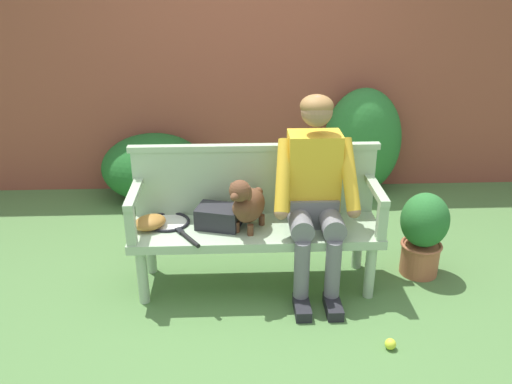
{
  "coord_description": "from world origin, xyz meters",
  "views": [
    {
      "loc": [
        -0.14,
        -3.23,
        2.11
      ],
      "look_at": [
        0.0,
        0.0,
        0.69
      ],
      "focal_mm": 38.28,
      "sensor_mm": 36.0,
      "label": 1
    }
  ],
  "objects_px": {
    "tennis_racket": "(170,223)",
    "sports_bag": "(219,217)",
    "potted_plant": "(423,231)",
    "baseball_glove": "(150,222)",
    "person_seated": "(315,188)",
    "dog_on_bench": "(247,204)",
    "garden_bench": "(256,234)",
    "tennis_ball": "(390,344)"
  },
  "relations": [
    {
      "from": "tennis_racket",
      "to": "tennis_ball",
      "type": "relative_size",
      "value": 8.47
    },
    {
      "from": "baseball_glove",
      "to": "garden_bench",
      "type": "bearing_deg",
      "value": -38.3
    },
    {
      "from": "potted_plant",
      "to": "garden_bench",
      "type": "bearing_deg",
      "value": -175.63
    },
    {
      "from": "garden_bench",
      "to": "person_seated",
      "type": "bearing_deg",
      "value": -1.74
    },
    {
      "from": "sports_bag",
      "to": "tennis_ball",
      "type": "height_order",
      "value": "sports_bag"
    },
    {
      "from": "tennis_racket",
      "to": "potted_plant",
      "type": "relative_size",
      "value": 0.91
    },
    {
      "from": "dog_on_bench",
      "to": "potted_plant",
      "type": "distance_m",
      "value": 1.28
    },
    {
      "from": "baseball_glove",
      "to": "potted_plant",
      "type": "relative_size",
      "value": 0.36
    },
    {
      "from": "tennis_racket",
      "to": "baseball_glove",
      "type": "distance_m",
      "value": 0.14
    },
    {
      "from": "garden_bench",
      "to": "potted_plant",
      "type": "bearing_deg",
      "value": 4.37
    },
    {
      "from": "dog_on_bench",
      "to": "tennis_ball",
      "type": "height_order",
      "value": "dog_on_bench"
    },
    {
      "from": "dog_on_bench",
      "to": "potted_plant",
      "type": "height_order",
      "value": "dog_on_bench"
    },
    {
      "from": "garden_bench",
      "to": "tennis_ball",
      "type": "height_order",
      "value": "garden_bench"
    },
    {
      "from": "dog_on_bench",
      "to": "baseball_glove",
      "type": "bearing_deg",
      "value": 175.22
    },
    {
      "from": "garden_bench",
      "to": "potted_plant",
      "type": "relative_size",
      "value": 2.67
    },
    {
      "from": "potted_plant",
      "to": "person_seated",
      "type": "bearing_deg",
      "value": -172.73
    },
    {
      "from": "tennis_ball",
      "to": "tennis_racket",
      "type": "bearing_deg",
      "value": 149.68
    },
    {
      "from": "garden_bench",
      "to": "sports_bag",
      "type": "distance_m",
      "value": 0.28
    },
    {
      "from": "dog_on_bench",
      "to": "sports_bag",
      "type": "distance_m",
      "value": 0.23
    },
    {
      "from": "person_seated",
      "to": "dog_on_bench",
      "type": "bearing_deg",
      "value": -174.62
    },
    {
      "from": "garden_bench",
      "to": "baseball_glove",
      "type": "distance_m",
      "value": 0.71
    },
    {
      "from": "garden_bench",
      "to": "sports_bag",
      "type": "bearing_deg",
      "value": 176.68
    },
    {
      "from": "baseball_glove",
      "to": "potted_plant",
      "type": "height_order",
      "value": "potted_plant"
    },
    {
      "from": "tennis_racket",
      "to": "sports_bag",
      "type": "bearing_deg",
      "value": -6.3
    },
    {
      "from": "garden_bench",
      "to": "tennis_racket",
      "type": "relative_size",
      "value": 2.94
    },
    {
      "from": "person_seated",
      "to": "tennis_ball",
      "type": "bearing_deg",
      "value": -62.52
    },
    {
      "from": "person_seated",
      "to": "dog_on_bench",
      "type": "relative_size",
      "value": 3.39
    },
    {
      "from": "garden_bench",
      "to": "potted_plant",
      "type": "distance_m",
      "value": 1.18
    },
    {
      "from": "dog_on_bench",
      "to": "sports_bag",
      "type": "xyz_separation_m",
      "value": [
        -0.19,
        0.07,
        -0.12
      ]
    },
    {
      "from": "baseball_glove",
      "to": "tennis_racket",
      "type": "bearing_deg",
      "value": -16.61
    },
    {
      "from": "person_seated",
      "to": "tennis_racket",
      "type": "distance_m",
      "value": 0.99
    },
    {
      "from": "garden_bench",
      "to": "tennis_ball",
      "type": "xyz_separation_m",
      "value": [
        0.75,
        -0.72,
        -0.35
      ]
    },
    {
      "from": "tennis_racket",
      "to": "person_seated",
      "type": "bearing_deg",
      "value": -3.71
    },
    {
      "from": "potted_plant",
      "to": "tennis_racket",
      "type": "bearing_deg",
      "value": -178.71
    },
    {
      "from": "dog_on_bench",
      "to": "sports_bag",
      "type": "height_order",
      "value": "dog_on_bench"
    },
    {
      "from": "garden_bench",
      "to": "tennis_racket",
      "type": "distance_m",
      "value": 0.58
    },
    {
      "from": "dog_on_bench",
      "to": "tennis_racket",
      "type": "relative_size",
      "value": 0.69
    },
    {
      "from": "sports_bag",
      "to": "tennis_ball",
      "type": "distance_m",
      "value": 1.33
    },
    {
      "from": "potted_plant",
      "to": "sports_bag",
      "type": "bearing_deg",
      "value": -176.96
    },
    {
      "from": "baseball_glove",
      "to": "sports_bag",
      "type": "bearing_deg",
      "value": -36.5
    },
    {
      "from": "tennis_racket",
      "to": "sports_bag",
      "type": "xyz_separation_m",
      "value": [
        0.33,
        -0.04,
        0.06
      ]
    },
    {
      "from": "sports_bag",
      "to": "potted_plant",
      "type": "bearing_deg",
      "value": 3.04
    }
  ]
}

